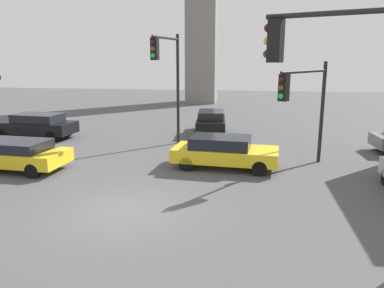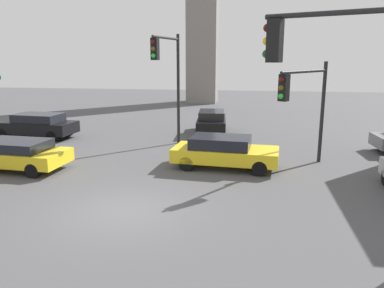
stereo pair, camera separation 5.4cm
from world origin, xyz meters
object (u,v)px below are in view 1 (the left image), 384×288
car_4 (224,151)px  car_0 (36,125)px  traffic_light_2 (348,81)px  car_1 (211,122)px  traffic_light_3 (304,96)px  car_2 (12,154)px  traffic_light_0 (168,68)px

car_4 → car_0: bearing=163.0°
traffic_light_2 → car_0: 19.00m
car_0 → car_1: size_ratio=1.15×
car_0 → car_4: car_0 is taller
traffic_light_3 → car_2: bearing=-48.4°
traffic_light_2 → traffic_light_0: bearing=-35.1°
traffic_light_2 → car_0: size_ratio=1.22×
traffic_light_2 → traffic_light_3: bearing=-66.9°
car_2 → car_0: bearing=-63.9°
car_1 → car_2: (-7.55, -9.06, -0.08)m
car_0 → car_2: bearing=116.8°
car_0 → car_2: (2.56, -6.21, -0.09)m
car_4 → traffic_light_2: bearing=-61.4°
traffic_light_0 → car_1: traffic_light_0 is taller
car_0 → car_1: bearing=-159.9°
traffic_light_2 → car_2: traffic_light_2 is taller
car_1 → car_2: size_ratio=0.86×
traffic_light_0 → car_4: 5.53m
car_2 → traffic_light_2: bearing=159.2°
traffic_light_0 → traffic_light_2: (6.24, -10.19, 0.01)m
traffic_light_3 → car_2: (-12.07, -1.70, -2.48)m
traffic_light_2 → traffic_light_3: traffic_light_2 is taller
car_1 → car_2: car_1 is taller
car_2 → car_4: size_ratio=1.06×
traffic_light_0 → car_1: size_ratio=1.39×
traffic_light_3 → car_0: traffic_light_3 is taller
traffic_light_0 → traffic_light_2: bearing=41.2°
traffic_light_0 → car_0: 9.13m
car_0 → car_2: car_0 is taller
traffic_light_3 → car_0: size_ratio=0.93×
traffic_light_0 → traffic_light_3: size_ratio=1.30×
car_0 → traffic_light_3: bearing=167.2°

